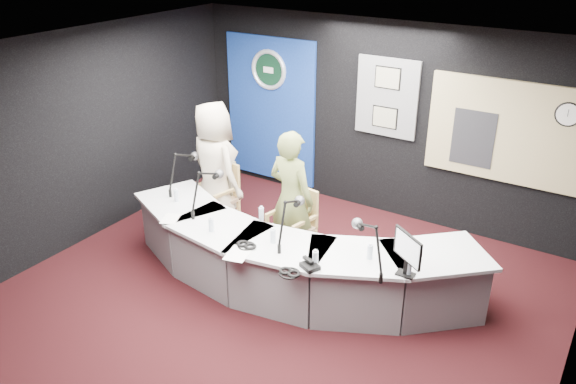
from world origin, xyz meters
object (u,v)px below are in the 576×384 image
Objects in this scene: armchair_right at (291,229)px; person_woman at (291,198)px; broadcast_desk at (287,258)px; person_man at (215,168)px; armchair_left at (217,199)px.

armchair_right is 0.51× the size of person_woman.
person_woman reaches higher than broadcast_desk.
broadcast_desk is 5.06× the size of armchair_right.
armchair_right is 0.48× the size of person_man.
armchair_left is 0.49× the size of person_man.
armchair_right is at bearing 5.49° from armchair_left.
broadcast_desk is 5.00× the size of armchair_left.
person_man is (0.00, 0.00, 0.47)m from armchair_left.
armchair_right is (1.33, -0.17, -0.01)m from armchair_left.
broadcast_desk is 2.58× the size of person_woman.
person_woman is at bearing 11.57° from armchair_right.
armchair_right is 0.43m from person_woman.
person_man is at bearing 0.00° from armchair_left.
armchair_left reaches higher than armchair_right.
person_woman is (0.00, 0.00, 0.43)m from armchair_right.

